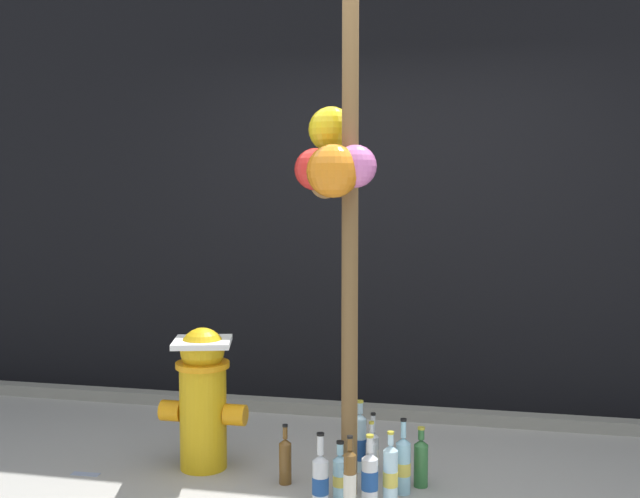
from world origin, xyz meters
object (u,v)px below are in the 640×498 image
Objects in this scene: bottle_1 at (340,476)px; bottle_4 at (390,475)px; bottle_7 at (350,482)px; memorial_post at (340,128)px; fire_hydrant at (203,395)px; bottle_3 at (421,461)px; bottle_8 at (360,443)px; bottle_0 at (373,453)px; bottle_10 at (371,463)px; bottle_9 at (320,480)px; bottle_5 at (370,479)px; bottle_6 at (285,460)px; bottle_2 at (403,465)px.

bottle_1 is 0.80× the size of bottle_4.
memorial_post is at bearing 112.36° from bottle_7.
memorial_post is 1.68m from bottle_4.
fire_hydrant reaches higher than bottle_4.
bottle_3 is 0.37m from bottle_8.
bottle_0 is 1.18× the size of bottle_1.
bottle_0 is 0.51m from bottle_7.
bottle_4 is at bearing -69.08° from bottle_0.
bottle_10 is at bearing -84.65° from bottle_0.
bottle_9 is at bearing -110.16° from memorial_post.
memorial_post is at bearing -13.91° from fire_hydrant.
bottle_5 is at bearing -26.33° from bottle_1.
bottle_6 is (-0.47, 0.21, -0.02)m from bottle_5.
bottle_9 is (0.73, -0.36, -0.27)m from fire_hydrant.
bottle_8 is 0.51m from bottle_9.
bottle_3 is 0.57m from bottle_9.
bottle_6 is (0.49, -0.12, -0.28)m from fire_hydrant.
bottle_2 is 1.05× the size of bottle_9.
bottle_1 is at bearing 175.02° from bottle_4.
bottle_0 is at bearing 95.35° from bottle_10.
fire_hydrant is at bearing 173.57° from bottle_10.
memorial_post is 3.94× the size of fire_hydrant.
bottle_9 is at bearing -44.95° from bottle_6.
bottle_10 is (0.02, -0.18, 0.01)m from bottle_0.
bottle_3 is at bearing -23.11° from bottle_8.
bottle_8 reaches higher than bottle_9.
bottle_1 is (-0.12, -0.33, -0.01)m from bottle_0.
bottle_0 is 0.10m from bottle_8.
bottle_5 is at bearing -83.81° from bottle_10.
bottle_9 is at bearing -102.93° from bottle_8.
bottle_10 is at bearing 80.39° from bottle_7.
bottle_2 is 0.14m from bottle_3.
bottle_5 is 0.48m from bottle_8.
fire_hydrant is at bearing 154.24° from bottle_7.
bottle_5 is at bearing 7.44° from bottle_9.
bottle_6 reaches higher than bottle_3.
memorial_post reaches higher than bottle_0.
memorial_post reaches higher than bottle_7.
bottle_0 reaches higher than bottle_6.
bottle_3 is 0.26m from bottle_10.
memorial_post is 8.01× the size of bottle_2.
fire_hydrant is 2.67× the size of bottle_1.
bottle_2 is (0.31, 0.08, -1.66)m from memorial_post.
memorial_post is 7.88× the size of bottle_8.
bottle_10 is (-0.02, 0.22, -0.01)m from bottle_5.
fire_hydrant is 0.86m from bottle_9.
bottle_0 is 0.97× the size of bottle_10.
memorial_post is 8.65× the size of bottle_10.
bottle_3 is at bearing 32.64° from bottle_1.
fire_hydrant is 0.58m from bottle_6.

